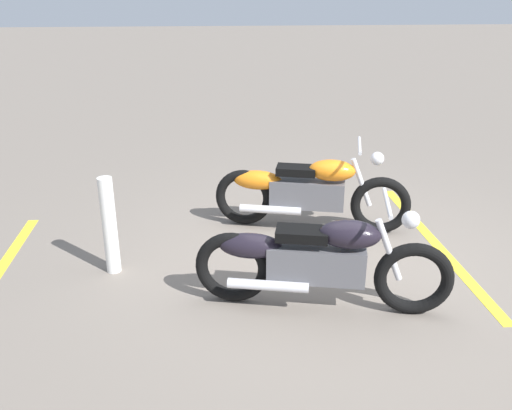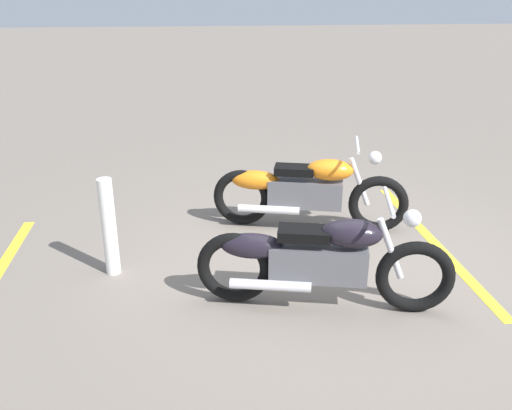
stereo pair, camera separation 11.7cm
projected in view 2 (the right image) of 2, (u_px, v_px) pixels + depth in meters
name	position (u px, v px, depth m)	size (l,w,h in m)	color
ground_plane	(338.00, 260.00, 5.73)	(60.00, 60.00, 0.00)	slate
motorcycle_bright_foreground	(304.00, 190.00, 6.31)	(2.20, 0.75, 1.04)	black
motorcycle_dark_foreground	(317.00, 259.00, 4.77)	(2.21, 0.71, 1.04)	black
bollard_post	(109.00, 227.00, 5.31)	(0.14, 0.14, 0.98)	white
parking_stripe_near	(432.00, 241.00, 6.15)	(3.20, 0.12, 0.01)	yellow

